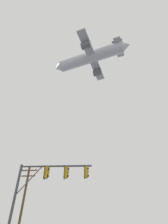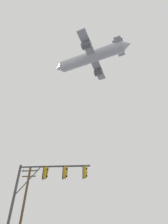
{
  "view_description": "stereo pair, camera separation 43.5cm",
  "coord_description": "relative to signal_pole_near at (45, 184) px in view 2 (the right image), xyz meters",
  "views": [
    {
      "loc": [
        0.35,
        -6.73,
        1.78
      ],
      "look_at": [
        -1.13,
        12.7,
        16.05
      ],
      "focal_mm": 27.58,
      "sensor_mm": 36.0,
      "label": 1
    },
    {
      "loc": [
        0.79,
        -6.7,
        1.78
      ],
      "look_at": [
        -1.13,
        12.7,
        16.05
      ],
      "focal_mm": 27.58,
      "sensor_mm": 36.0,
      "label": 2
    }
  ],
  "objects": [
    {
      "name": "signal_pole_near",
      "position": [
        0.0,
        0.0,
        0.0
      ],
      "size": [
        6.01,
        0.61,
        6.77
      ],
      "color": "#4C4C51",
      "rests_on": "ground"
    },
    {
      "name": "utility_pole",
      "position": [
        -4.76,
        7.87,
        -0.25
      ],
      "size": [
        2.2,
        0.28,
        9.34
      ],
      "color": "brown",
      "rests_on": "ground"
    },
    {
      "name": "airplane",
      "position": [
        3.64,
        13.61,
        34.35
      ],
      "size": [
        20.5,
        15.83,
        5.66
      ],
      "color": "#B7BCC6"
    }
  ]
}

